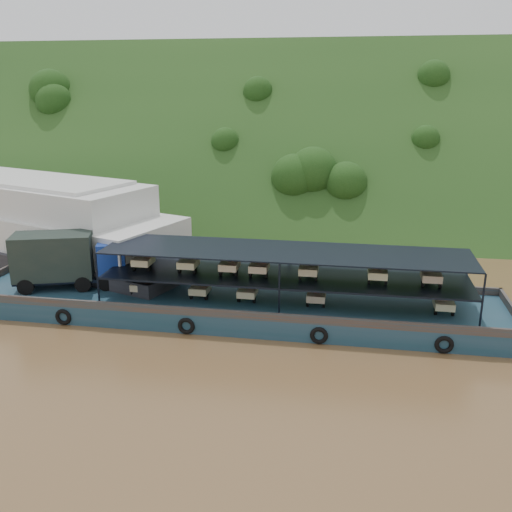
# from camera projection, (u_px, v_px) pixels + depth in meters

# --- Properties ---
(ground) EXTENTS (160.00, 160.00, 0.00)m
(ground) POSITION_uv_depth(u_px,v_px,m) (278.00, 318.00, 37.01)
(ground) COLOR brown
(ground) RESTS_ON ground
(hillside) EXTENTS (140.00, 39.60, 39.60)m
(hillside) POSITION_uv_depth(u_px,v_px,m) (317.00, 206.00, 70.97)
(hillside) COLOR #1B3C15
(hillside) RESTS_ON ground
(cargo_barge) EXTENTS (35.00, 7.18, 4.97)m
(cargo_barge) POSITION_uv_depth(u_px,v_px,m) (211.00, 295.00, 37.43)
(cargo_barge) COLOR #133443
(cargo_barge) RESTS_ON ground
(passenger_ferry) EXTENTS (36.97, 20.58, 7.30)m
(passenger_ferry) POSITION_uv_depth(u_px,v_px,m) (17.00, 224.00, 48.38)
(passenger_ferry) COLOR black
(passenger_ferry) RESTS_ON ground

